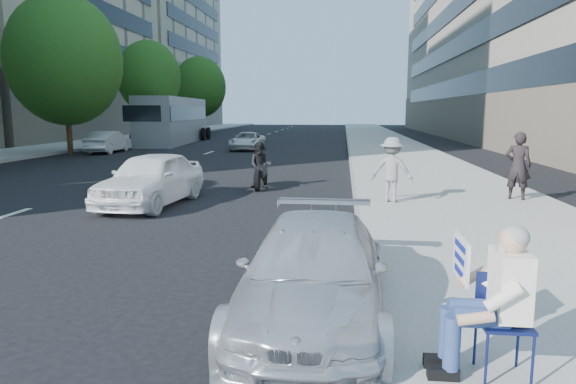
# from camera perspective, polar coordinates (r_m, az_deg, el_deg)

# --- Properties ---
(ground) EXTENTS (160.00, 160.00, 0.00)m
(ground) POSITION_cam_1_polar(r_m,az_deg,el_deg) (8.96, -1.18, -6.33)
(ground) COLOR black
(ground) RESTS_ON ground
(near_sidewalk) EXTENTS (5.00, 120.00, 0.15)m
(near_sidewalk) POSITION_cam_1_polar(r_m,az_deg,el_deg) (28.81, 11.90, 4.26)
(near_sidewalk) COLOR gray
(near_sidewalk) RESTS_ON ground
(far_sidewalk) EXTENTS (4.50, 120.00, 0.15)m
(far_sidewalk) POSITION_cam_1_polar(r_m,az_deg,el_deg) (33.77, -25.89, 4.23)
(far_sidewalk) COLOR gray
(far_sidewalk) RESTS_ON ground
(far_bldg_north) EXTENTS (22.00, 28.00, 28.00)m
(far_bldg_north) POSITION_cam_1_polar(r_m,az_deg,el_deg) (77.99, -18.30, 17.16)
(far_bldg_north) COLOR #C2B091
(far_bldg_north) RESTS_ON ground
(near_building) EXTENTS (14.00, 70.00, 20.00)m
(near_building) POSITION_cam_1_polar(r_m,az_deg,el_deg) (44.24, 28.57, 17.90)
(near_building) COLOR gray
(near_building) RESTS_ON ground
(tree_far_c) EXTENTS (6.00, 6.00, 8.47)m
(tree_far_c) POSITION_cam_1_polar(r_m,az_deg,el_deg) (30.53, -23.58, 13.27)
(tree_far_c) COLOR #382616
(tree_far_c) RESTS_ON ground
(tree_far_d) EXTENTS (4.80, 4.80, 7.65)m
(tree_far_d) POSITION_cam_1_polar(r_m,az_deg,el_deg) (41.39, -15.20, 12.21)
(tree_far_d) COLOR #382616
(tree_far_d) RESTS_ON ground
(tree_far_e) EXTENTS (5.40, 5.40, 7.89)m
(tree_far_e) POSITION_cam_1_polar(r_m,az_deg,el_deg) (54.67, -9.79, 11.43)
(tree_far_e) COLOR #382616
(tree_far_e) RESTS_ON ground
(seated_protester) EXTENTS (0.83, 1.11, 1.31)m
(seated_protester) POSITION_cam_1_polar(r_m,az_deg,el_deg) (4.68, 21.69, -10.33)
(seated_protester) COLOR #11194D
(seated_protester) RESTS_ON near_sidewalk
(jogger) EXTENTS (1.12, 0.77, 1.59)m
(jogger) POSITION_cam_1_polar(r_m,az_deg,el_deg) (12.80, 11.46, 2.44)
(jogger) COLOR gray
(jogger) RESTS_ON near_sidewalk
(pedestrian_woman) EXTENTS (0.72, 0.60, 1.70)m
(pedestrian_woman) POSITION_cam_1_polar(r_m,az_deg,el_deg) (14.16, 24.19, 2.68)
(pedestrian_woman) COLOR black
(pedestrian_woman) RESTS_ON near_sidewalk
(parked_sedan) EXTENTS (1.68, 3.96, 1.14)m
(parked_sedan) POSITION_cam_1_polar(r_m,az_deg,el_deg) (5.84, 2.88, -8.96)
(parked_sedan) COLOR silver
(parked_sedan) RESTS_ON ground
(white_sedan_near) EXTENTS (1.95, 4.09, 1.35)m
(white_sedan_near) POSITION_cam_1_polar(r_m,az_deg,el_deg) (13.41, -14.97, 1.45)
(white_sedan_near) COLOR white
(white_sedan_near) RESTS_ON ground
(white_sedan_mid) EXTENTS (1.41, 3.77, 1.23)m
(white_sedan_mid) POSITION_cam_1_polar(r_m,az_deg,el_deg) (31.09, -19.36, 5.28)
(white_sedan_mid) COLOR silver
(white_sedan_mid) RESTS_ON ground
(white_sedan_far) EXTENTS (1.80, 3.89, 1.08)m
(white_sedan_far) POSITION_cam_1_polar(r_m,az_deg,el_deg) (31.51, -4.51, 5.67)
(white_sedan_far) COLOR silver
(white_sedan_far) RESTS_ON ground
(motorcycle) EXTENTS (0.72, 2.04, 1.42)m
(motorcycle) POSITION_cam_1_polar(r_m,az_deg,el_deg) (15.81, -3.05, 2.71)
(motorcycle) COLOR black
(motorcycle) RESTS_ON ground
(bus) EXTENTS (3.50, 12.22, 3.30)m
(bus) POSITION_cam_1_polar(r_m,az_deg,el_deg) (39.11, -12.58, 7.74)
(bus) COLOR gray
(bus) RESTS_ON ground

